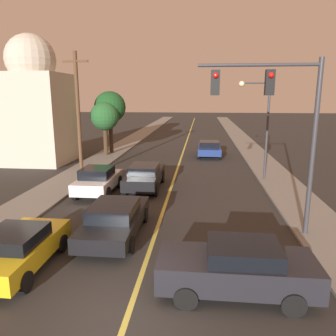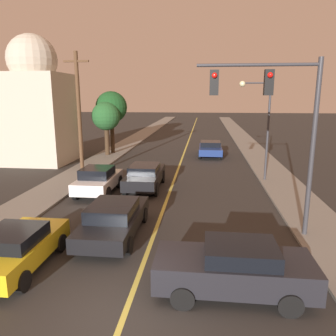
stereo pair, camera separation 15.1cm
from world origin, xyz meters
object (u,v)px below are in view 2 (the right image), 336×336
object	(u,v)px
car_outer_lane_second	(98,180)
domed_building_left	(36,106)
car_outer_lane_front	(16,248)
traffic_signal_mast	(277,112)
car_far_oncoming	(210,148)
tree_left_far	(106,117)
tree_left_near	(111,108)
car_near_lane_front	(114,218)
utility_pole_left	(79,114)
streetlamp_right	(261,116)
car_near_lane_second	(145,176)
car_crossing_right	(235,268)

from	to	relation	value
car_outer_lane_second	domed_building_left	size ratio (longest dim) A/B	0.39
car_outer_lane_front	traffic_signal_mast	distance (m)	9.98
car_far_oncoming	domed_building_left	world-z (taller)	domed_building_left
tree_left_far	domed_building_left	size ratio (longest dim) A/B	0.47
tree_left_near	tree_left_far	world-z (taller)	tree_left_near
car_near_lane_front	tree_left_near	size ratio (longest dim) A/B	0.85
utility_pole_left	car_near_lane_front	bearing A→B (deg)	-62.19
car_outer_lane_front	domed_building_left	size ratio (longest dim) A/B	0.39
car_outer_lane_front	tree_left_near	distance (m)	21.27
traffic_signal_mast	streetlamp_right	size ratio (longest dim) A/B	1.07
traffic_signal_mast	car_near_lane_second	bearing A→B (deg)	135.18
car_far_oncoming	streetlamp_right	world-z (taller)	streetlamp_right
car_outer_lane_front	traffic_signal_mast	xyz separation A→B (m)	(8.42, 3.48, 4.08)
utility_pole_left	car_crossing_right	bearing A→B (deg)	-53.55
car_outer_lane_second	traffic_signal_mast	bearing A→B (deg)	-28.97
car_outer_lane_front	utility_pole_left	xyz separation A→B (m)	(-2.13, 11.32, 3.54)
car_crossing_right	tree_left_far	distance (m)	22.59
car_outer_lane_second	domed_building_left	world-z (taller)	domed_building_left
car_outer_lane_second	car_near_lane_front	bearing A→B (deg)	-66.05
car_near_lane_second	car_far_oncoming	distance (m)	11.66
car_far_oncoming	domed_building_left	xyz separation A→B (m)	(-14.10, -3.89, 3.81)
car_outer_lane_second	utility_pole_left	xyz separation A→B (m)	(-2.13, 3.18, 3.44)
car_outer_lane_second	car_far_oncoming	size ratio (longest dim) A/B	0.91
car_near_lane_front	streetlamp_right	distance (m)	11.98
car_outer_lane_front	domed_building_left	bearing A→B (deg)	115.03
car_near_lane_front	car_near_lane_second	distance (m)	6.72
traffic_signal_mast	domed_building_left	world-z (taller)	domed_building_left
domed_building_left	car_near_lane_second	bearing A→B (deg)	-34.93
utility_pole_left	domed_building_left	world-z (taller)	domed_building_left
car_near_lane_front	utility_pole_left	xyz separation A→B (m)	(-4.52, 8.57, 3.52)
car_near_lane_second	domed_building_left	bearing A→B (deg)	145.07
car_near_lane_second	streetlamp_right	world-z (taller)	streetlamp_right
car_far_oncoming	tree_left_near	size ratio (longest dim) A/B	0.77
car_near_lane_second	car_outer_lane_front	bearing A→B (deg)	-104.21
streetlamp_right	tree_left_far	size ratio (longest dim) A/B	1.30
car_outer_lane_second	utility_pole_left	bearing A→B (deg)	123.77
car_outer_lane_second	car_crossing_right	size ratio (longest dim) A/B	0.92
car_crossing_right	traffic_signal_mast	size ratio (longest dim) A/B	0.65
car_outer_lane_second	traffic_signal_mast	world-z (taller)	traffic_signal_mast
car_outer_lane_front	car_far_oncoming	size ratio (longest dim) A/B	0.91
car_outer_lane_second	car_crossing_right	xyz separation A→B (m)	(6.71, -8.78, -0.01)
car_outer_lane_second	car_near_lane_second	bearing A→B (deg)	28.92
traffic_signal_mast	tree_left_near	xyz separation A→B (m)	(-11.15, 17.31, -0.49)
car_near_lane_front	car_outer_lane_second	bearing A→B (deg)	113.95
car_outer_lane_front	streetlamp_right	size ratio (longest dim) A/B	0.65
car_outer_lane_front	streetlamp_right	bearing A→B (deg)	52.39
car_near_lane_front	domed_building_left	bearing A→B (deg)	126.28
traffic_signal_mast	tree_left_near	size ratio (longest dim) A/B	1.16
car_near_lane_second	traffic_signal_mast	bearing A→B (deg)	-44.82
car_near_lane_front	car_crossing_right	xyz separation A→B (m)	(4.31, -3.39, 0.06)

